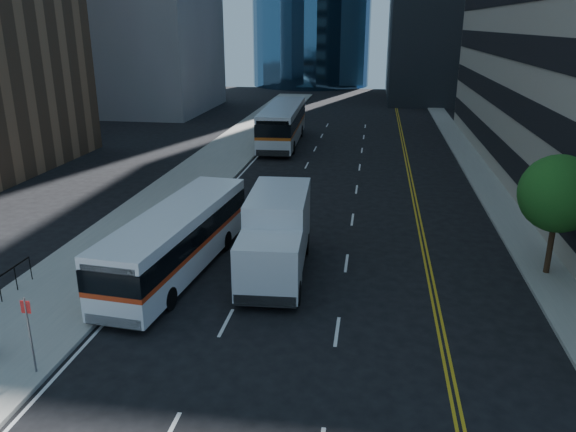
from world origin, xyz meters
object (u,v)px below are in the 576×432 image
(bus_front, at_px, (178,239))
(box_truck, at_px, (276,235))
(street_tree, at_px, (559,194))
(bus_rear, at_px, (283,123))

(bus_front, height_order, box_truck, box_truck)
(street_tree, xyz_separation_m, box_truck, (-11.42, -1.56, -1.85))
(street_tree, bearing_deg, bus_front, -172.67)
(street_tree, distance_m, bus_rear, 30.10)
(bus_rear, xyz_separation_m, box_truck, (4.18, -27.24, -0.06))
(bus_front, xyz_separation_m, box_truck, (4.18, 0.44, 0.26))
(street_tree, relative_size, bus_rear, 0.38)
(bus_front, xyz_separation_m, bus_rear, (0.00, 27.69, 0.32))
(bus_front, bearing_deg, street_tree, 12.75)
(bus_rear, bearing_deg, bus_front, -92.37)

